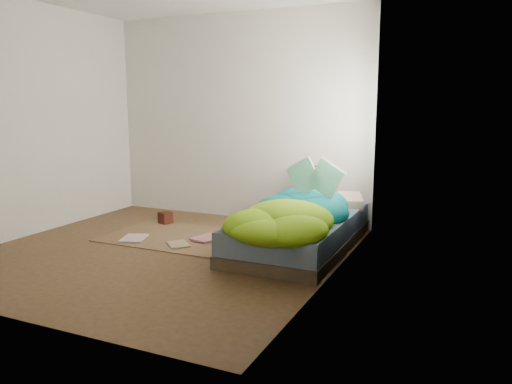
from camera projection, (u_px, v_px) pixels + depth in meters
ground at (162, 252)px, 5.03m from camera, size 3.50×3.50×0.00m
room_walls at (158, 88)px, 4.75m from camera, size 3.54×3.54×2.62m
bed at (300, 232)px, 5.15m from camera, size 1.00×2.00×0.34m
duvet at (293, 203)px, 4.89m from camera, size 0.96×1.84×0.34m
rug at (179, 237)px, 5.58m from camera, size 1.60×1.10×0.01m
pillow_floral at (338, 201)px, 5.60m from camera, size 0.61×0.49×0.12m
pillow_magenta at (314, 185)px, 5.74m from camera, size 0.45×0.22×0.43m
open_book at (315, 168)px, 5.04m from camera, size 0.51×0.15×0.31m
wooden_box at (166, 218)px, 6.18m from camera, size 0.17×0.17×0.14m
floor_book_a at (123, 238)px, 5.45m from camera, size 0.34×0.39×0.03m
floor_book_b at (199, 236)px, 5.51m from camera, size 0.32×0.38×0.03m
floor_book_c at (169, 246)px, 5.17m from camera, size 0.34×0.33×0.02m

